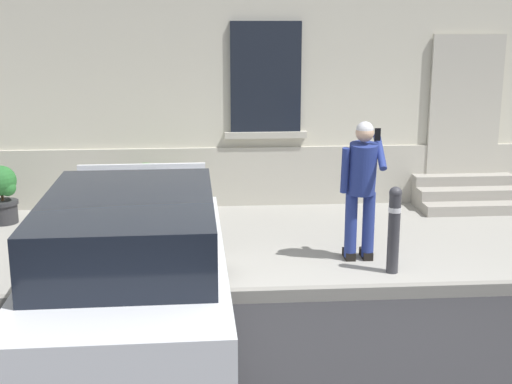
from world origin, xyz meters
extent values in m
plane|color=#232326|center=(0.00, 0.00, 0.00)|extent=(80.00, 80.00, 0.00)
cube|color=#99968E|center=(0.00, 2.80, 0.07)|extent=(24.00, 3.60, 0.15)
cube|color=gray|center=(0.00, 0.94, 0.07)|extent=(24.00, 0.12, 0.15)
cube|color=#BCB7A8|center=(0.00, 4.58, 0.55)|extent=(24.00, 0.08, 1.10)
cube|color=#1E472D|center=(2.44, 4.57, 1.68)|extent=(1.00, 0.08, 2.10)
cube|color=#BCB7A8|center=(2.44, 4.55, 1.73)|extent=(1.16, 0.06, 2.24)
cube|color=black|center=(-0.76, 4.57, 2.20)|extent=(1.10, 0.06, 1.70)
cube|color=#BCB7A8|center=(-0.76, 4.54, 1.30)|extent=(1.30, 0.12, 0.10)
cube|color=#9E998E|center=(2.44, 3.80, 0.23)|extent=(1.62, 0.32, 0.16)
cube|color=#9E998E|center=(2.44, 4.12, 0.31)|extent=(1.62, 0.32, 0.32)
cube|color=#9E998E|center=(2.44, 4.44, 0.39)|extent=(1.62, 0.32, 0.48)
cube|color=white|center=(-2.44, 0.03, 0.62)|extent=(1.82, 4.03, 0.64)
cube|color=black|center=(-2.44, -0.12, 1.22)|extent=(1.58, 2.43, 0.56)
cube|color=black|center=(-2.48, 2.04, 0.40)|extent=(1.66, 0.13, 0.20)
cube|color=yellow|center=(-2.48, 2.04, 0.58)|extent=(0.52, 0.03, 0.12)
cube|color=#B21414|center=(-3.23, 2.02, 0.84)|extent=(0.16, 0.04, 0.18)
cube|color=#B21414|center=(-1.72, 2.05, 0.84)|extent=(0.16, 0.04, 0.18)
cube|color=white|center=(-2.47, 1.78, 1.12)|extent=(1.49, 0.08, 0.60)
cylinder|color=black|center=(-1.62, -1.36, 0.30)|extent=(0.21, 0.60, 0.60)
cylinder|color=black|center=(-3.26, 1.41, 0.30)|extent=(0.21, 0.60, 0.60)
cylinder|color=black|center=(-1.67, 1.44, 0.30)|extent=(0.21, 0.60, 0.60)
cylinder|color=#333338|center=(0.46, 1.35, 0.62)|extent=(0.14, 0.14, 0.95)
sphere|color=#333338|center=(0.46, 1.35, 1.12)|extent=(0.15, 0.15, 0.15)
cylinder|color=silver|center=(0.46, 1.35, 0.92)|extent=(0.15, 0.15, 0.06)
cylinder|color=navy|center=(0.05, 1.84, 0.60)|extent=(0.15, 0.15, 0.82)
cube|color=black|center=(0.05, 1.90, 0.20)|extent=(0.12, 0.28, 0.10)
cylinder|color=navy|center=(0.27, 1.84, 0.60)|extent=(0.15, 0.15, 0.82)
cube|color=black|center=(0.27, 1.90, 0.20)|extent=(0.12, 0.28, 0.10)
cylinder|color=navy|center=(0.16, 1.80, 1.32)|extent=(0.34, 0.41, 0.66)
sphere|color=tan|center=(0.16, 1.74, 1.76)|extent=(0.22, 0.22, 0.22)
sphere|color=silver|center=(0.16, 1.74, 1.79)|extent=(0.21, 0.21, 0.21)
cylinder|color=navy|center=(-0.06, 1.77, 1.31)|extent=(0.09, 0.16, 0.57)
cylinder|color=navy|center=(0.36, 1.77, 1.53)|extent=(0.09, 0.43, 0.40)
cube|color=black|center=(0.31, 1.72, 1.74)|extent=(0.07, 0.02, 0.15)
cylinder|color=#2D2D30|center=(-4.69, 3.83, 0.32)|extent=(0.40, 0.40, 0.34)
cylinder|color=#2D2D30|center=(-4.69, 3.83, 0.46)|extent=(0.44, 0.44, 0.05)
cylinder|color=#47331E|center=(-4.69, 3.83, 0.61)|extent=(0.04, 0.04, 0.24)
sphere|color=#286B2D|center=(-4.69, 3.83, 0.79)|extent=(0.44, 0.44, 0.44)
sphere|color=#286B2D|center=(-4.59, 3.78, 0.69)|extent=(0.24, 0.24, 0.24)
cylinder|color=#606B38|center=(-2.60, 3.89, 0.32)|extent=(0.40, 0.40, 0.34)
cylinder|color=#606B38|center=(-2.60, 3.89, 0.46)|extent=(0.44, 0.44, 0.05)
cylinder|color=#47331E|center=(-2.60, 3.89, 0.61)|extent=(0.04, 0.04, 0.24)
sphere|color=#4C843D|center=(-2.60, 3.89, 0.79)|extent=(0.44, 0.44, 0.44)
sphere|color=#4C843D|center=(-2.50, 3.84, 0.69)|extent=(0.24, 0.24, 0.24)
camera|label=1|loc=(-1.74, -6.35, 3.06)|focal=49.16mm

